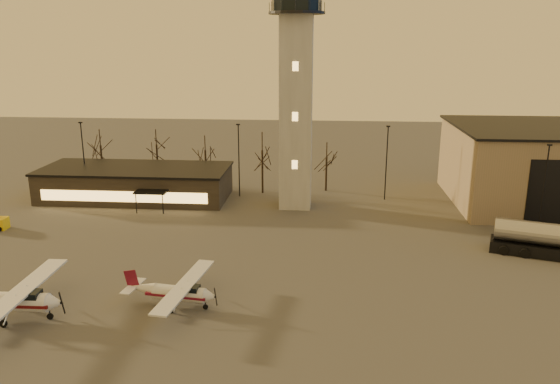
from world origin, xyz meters
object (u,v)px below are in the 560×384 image
(fuel_truck, at_px, (540,242))
(control_tower, at_px, (296,79))
(cessna_rear, at_px, (18,304))
(cessna_front, at_px, (181,296))
(terminal, at_px, (136,183))

(fuel_truck, bearing_deg, control_tower, 167.51)
(cessna_rear, bearing_deg, cessna_front, 12.45)
(cessna_rear, xyz_separation_m, fuel_truck, (45.31, 16.85, 0.18))
(control_tower, bearing_deg, fuel_truck, -30.48)
(control_tower, relative_size, fuel_truck, 3.36)
(terminal, xyz_separation_m, fuel_truck, (47.49, -16.99, -0.79))
(cessna_rear, distance_m, fuel_truck, 48.34)
(control_tower, relative_size, cessna_rear, 2.60)
(cessna_rear, relative_size, fuel_truck, 1.29)
(control_tower, height_order, cessna_front, control_tower)
(control_tower, xyz_separation_m, cessna_front, (-7.67, -28.93, -15.34))
(terminal, relative_size, cessna_rear, 2.03)
(terminal, xyz_separation_m, cessna_front, (14.32, -30.91, -1.17))
(cessna_rear, bearing_deg, fuel_truck, 19.28)
(terminal, relative_size, fuel_truck, 2.62)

